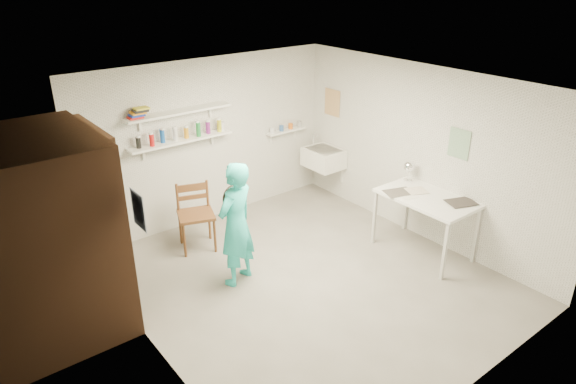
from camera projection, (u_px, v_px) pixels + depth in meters
floor at (308, 281)px, 6.33m from camera, size 4.00×4.50×0.02m
ceiling at (312, 86)px, 5.34m from camera, size 4.00×4.50×0.02m
wall_back at (209, 141)px, 7.46m from camera, size 4.00×0.02×2.40m
wall_front at (488, 280)px, 4.21m from camera, size 4.00×0.02×2.40m
wall_left at (143, 247)px, 4.70m from camera, size 0.02×4.50×2.40m
wall_right at (422, 154)px, 6.97m from camera, size 0.02×4.50×2.40m
doorway_recess at (107, 223)px, 5.55m from camera, size 0.02×0.90×2.00m
corridor_box at (36, 239)px, 5.13m from camera, size 1.40×1.50×2.10m
door_lintel at (93, 130)px, 5.13m from camera, size 0.06×1.05×0.10m
door_jamb_near at (126, 241)px, 5.20m from camera, size 0.06×0.10×2.00m
door_jamb_far at (93, 207)px, 5.92m from camera, size 0.06×0.10×2.00m
shelf_lower at (181, 140)px, 7.02m from camera, size 1.50×0.22×0.03m
shelf_upper at (179, 112)px, 6.85m from camera, size 1.50×0.22×0.03m
ledge_shelf at (286, 131)px, 8.18m from camera, size 0.70×0.14×0.03m
poster_left at (138, 210)px, 4.61m from camera, size 0.01×0.28×0.36m
poster_right_a at (332, 103)px, 8.10m from camera, size 0.01×0.34×0.42m
poster_right_b at (459, 144)px, 6.44m from camera, size 0.01×0.30×0.38m
belfast_sink at (324, 158)px, 8.24m from camera, size 0.48×0.60×0.30m
man at (236, 224)px, 6.01m from camera, size 0.66×0.54×1.54m
wall_clock at (231, 197)px, 6.10m from camera, size 0.27×0.13×0.28m
wooden_chair at (196, 215)px, 6.85m from camera, size 0.58×0.57×0.99m
work_table at (424, 225)px, 6.78m from camera, size 0.74×1.23×0.82m
desk_lamp at (409, 166)px, 6.99m from camera, size 0.15×0.15×0.15m
spray_cans at (181, 133)px, 6.98m from camera, size 1.29×0.06×0.17m
book_stack at (138, 113)px, 6.50m from camera, size 0.26×0.14×0.14m
ledge_pots at (286, 127)px, 8.16m from camera, size 0.48×0.07×0.09m
papers at (427, 196)px, 6.61m from camera, size 0.30×0.22×0.02m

